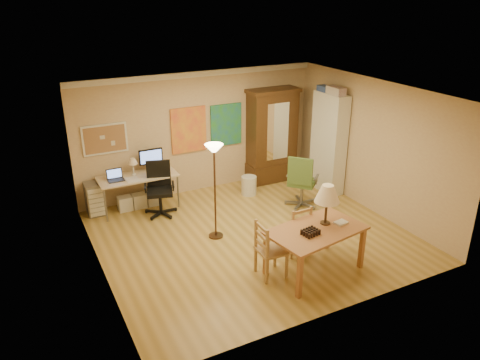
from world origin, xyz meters
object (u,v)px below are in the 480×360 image
armoire (272,142)px  bookshelf (329,143)px  office_chair_green (301,193)px  office_chair_black (160,201)px  dining_table (320,219)px  computer_desk (140,188)px

armoire → bookshelf: 1.37m
office_chair_green → office_chair_black: bearing=159.8°
armoire → bookshelf: (0.82, -1.08, 0.15)m
dining_table → bookshelf: size_ratio=0.75×
computer_desk → armoire: bearing=1.5°
bookshelf → office_chair_green: bearing=-153.8°
dining_table → computer_desk: size_ratio=1.04×
dining_table → office_chair_green: 2.45m
office_chair_green → bookshelf: (1.01, 0.50, 0.80)m
office_chair_green → dining_table: bearing=-117.5°
computer_desk → office_chair_green: 3.40m
armoire → bookshelf: size_ratio=0.99×
computer_desk → bookshelf: (4.06, -1.00, 0.67)m
dining_table → armoire: armoire is taller
office_chair_green → armoire: 1.72m
dining_table → bookshelf: (2.11, 2.61, 0.20)m
computer_desk → armoire: armoire is taller
dining_table → computer_desk: bearing=118.5°
office_chair_green → bookshelf: bookshelf is taller
dining_table → armoire: size_ratio=0.76×
office_chair_black → armoire: 3.08m
dining_table → office_chair_black: 3.60m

